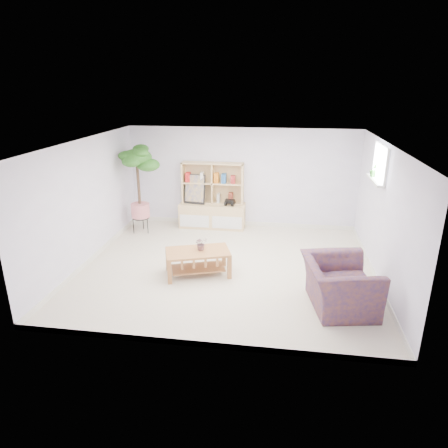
# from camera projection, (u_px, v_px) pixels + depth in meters

# --- Properties ---
(floor) EXTENTS (5.50, 5.00, 0.01)m
(floor) POSITION_uv_depth(u_px,v_px,m) (227.00, 268.00, 7.72)
(floor) COLOR #BDB39D
(floor) RESTS_ON ground
(ceiling) EXTENTS (5.50, 5.00, 0.01)m
(ceiling) POSITION_uv_depth(u_px,v_px,m) (228.00, 142.00, 6.92)
(ceiling) COLOR white
(ceiling) RESTS_ON walls
(walls) EXTENTS (5.51, 5.01, 2.40)m
(walls) POSITION_uv_depth(u_px,v_px,m) (227.00, 208.00, 7.32)
(walls) COLOR silver
(walls) RESTS_ON floor
(baseboard) EXTENTS (5.50, 5.00, 0.10)m
(baseboard) POSITION_uv_depth(u_px,v_px,m) (227.00, 265.00, 7.71)
(baseboard) COLOR white
(baseboard) RESTS_ON floor
(window) EXTENTS (0.10, 0.98, 0.68)m
(window) POSITION_uv_depth(u_px,v_px,m) (381.00, 163.00, 7.24)
(window) COLOR white
(window) RESTS_ON walls
(window_sill) EXTENTS (0.14, 1.00, 0.04)m
(window_sill) POSITION_uv_depth(u_px,v_px,m) (375.00, 180.00, 7.35)
(window_sill) COLOR white
(window_sill) RESTS_ON walls
(storage_unit) EXTENTS (1.59, 0.54, 1.59)m
(storage_unit) POSITION_uv_depth(u_px,v_px,m) (212.00, 196.00, 9.64)
(storage_unit) COLOR tan
(storage_unit) RESTS_ON floor
(poster) EXTENTS (0.53, 0.19, 0.72)m
(poster) POSITION_uv_depth(u_px,v_px,m) (195.00, 189.00, 9.62)
(poster) COLOR yellow
(poster) RESTS_ON storage_unit
(toy_truck) EXTENTS (0.34, 0.26, 0.17)m
(toy_truck) POSITION_uv_depth(u_px,v_px,m) (230.00, 202.00, 9.56)
(toy_truck) COLOR black
(toy_truck) RESTS_ON storage_unit
(coffee_table) EXTENTS (1.30, 0.97, 0.47)m
(coffee_table) POSITION_uv_depth(u_px,v_px,m) (198.00, 263.00, 7.38)
(coffee_table) COLOR #A2723C
(coffee_table) RESTS_ON floor
(table_plant) EXTENTS (0.29, 0.28, 0.25)m
(table_plant) POSITION_uv_depth(u_px,v_px,m) (201.00, 243.00, 7.31)
(table_plant) COLOR #2B6735
(table_plant) RESTS_ON coffee_table
(floor_tree) EXTENTS (0.99, 0.99, 2.06)m
(floor_tree) POSITION_uv_depth(u_px,v_px,m) (139.00, 190.00, 9.23)
(floor_tree) COLOR #1B5C12
(floor_tree) RESTS_ON floor
(armchair) EXTENTS (1.23, 1.36, 0.88)m
(armchair) POSITION_uv_depth(u_px,v_px,m) (339.00, 282.00, 6.23)
(armchair) COLOR navy
(armchair) RESTS_ON floor
(sill_plant) EXTENTS (0.17, 0.16, 0.26)m
(sill_plant) POSITION_uv_depth(u_px,v_px,m) (374.00, 170.00, 7.51)
(sill_plant) COLOR #1B5C12
(sill_plant) RESTS_ON window_sill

